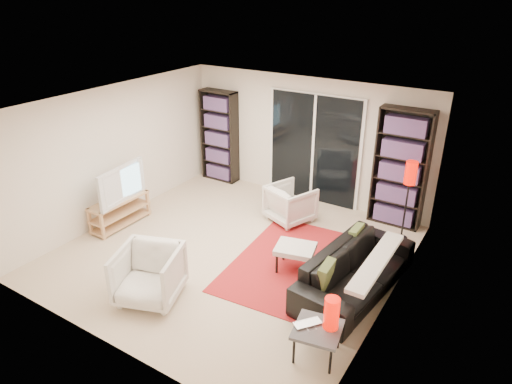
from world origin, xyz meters
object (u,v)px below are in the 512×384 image
ottoman (295,250)px  floor_lamp (410,181)px  bookshelf_right (400,169)px  bookshelf_left (219,136)px  armchair_back (290,203)px  side_table (318,331)px  armchair_front (149,275)px  sofa (356,270)px  tv_stand (120,211)px

ottoman → floor_lamp: size_ratio=0.48×
bookshelf_right → bookshelf_left: bearing=180.0°
armchair_back → floor_lamp: floor_lamp is taller
bookshelf_left → side_table: 5.51m
bookshelf_left → side_table: bearing=-42.2°
side_table → bookshelf_right: bearing=93.3°
bookshelf_right → armchair_front: 4.53m
sofa → armchair_back: (-1.75, 1.34, 0.02)m
tv_stand → armchair_front: size_ratio=1.38×
bookshelf_left → ottoman: bearing=-36.6°
bookshelf_left → sofa: bearing=-29.5°
side_table → floor_lamp: size_ratio=0.44×
floor_lamp → ottoman: bearing=-122.1°
sofa → side_table: 1.43m
sofa → armchair_back: armchair_back is taller
tv_stand → armchair_back: bearing=35.3°
bookshelf_right → floor_lamp: 0.57m
sofa → ottoman: bearing=97.2°
bookshelf_left → sofa: 4.61m
tv_stand → sofa: size_ratio=0.53×
sofa → tv_stand: bearing=102.3°
bookshelf_right → armchair_back: size_ratio=2.82×
bookshelf_right → sofa: bearing=-86.8°
tv_stand → floor_lamp: bearing=26.3°
armchair_back → bookshelf_right: bearing=-129.5°
armchair_front → bookshelf_left: bearing=93.1°
bookshelf_right → armchair_front: (-2.17, -3.91, -0.67)m
armchair_front → side_table: 2.40m
bookshelf_right → side_table: size_ratio=3.43×
bookshelf_right → sofa: bookshelf_right is taller
sofa → bookshelf_right: bearing=9.9°
armchair_back → sofa: bearing=164.0°
bookshelf_left → bookshelf_right: bookshelf_right is taller
sofa → armchair_back: size_ratio=2.91×
ottoman → side_table: bearing=-54.1°
armchair_front → floor_lamp: size_ratio=0.60×
armchair_back → armchair_front: bearing=101.2°
tv_stand → side_table: tv_stand is taller
ottoman → bookshelf_left: bearing=143.4°
sofa → armchair_front: 2.84m
floor_lamp → side_table: bearing=-91.4°
armchair_back → floor_lamp: (1.92, 0.41, 0.73)m
armchair_back → floor_lamp: 2.09m
bookshelf_left → floor_lamp: 4.17m
bookshelf_right → side_table: (0.21, -3.68, -0.69)m
tv_stand → sofa: sofa is taller
tv_stand → floor_lamp: (4.40, 2.17, 0.80)m
side_table → sofa: bearing=93.4°
bookshelf_left → armchair_back: bookshelf_left is taller
bookshelf_left → sofa: bookshelf_left is taller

